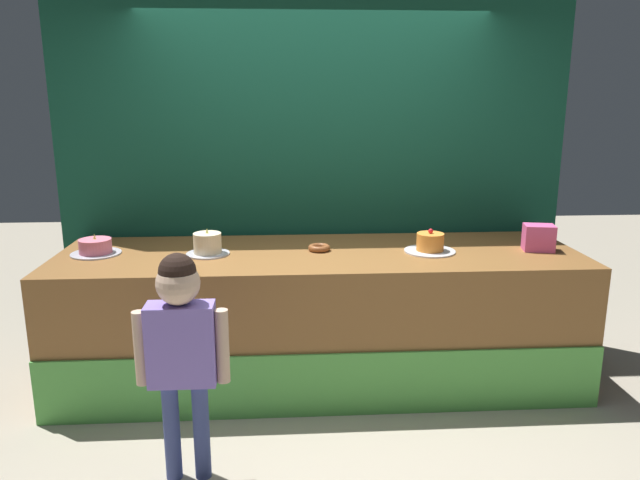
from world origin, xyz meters
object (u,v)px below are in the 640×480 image
(pink_box, at_px, (539,238))
(donut, at_px, (319,248))
(cake_left, at_px, (96,247))
(cake_center, at_px, (208,245))
(cake_right, at_px, (430,244))
(child_figure, at_px, (181,337))

(pink_box, xyz_separation_m, donut, (-1.47, 0.08, -0.07))
(pink_box, bearing_deg, cake_left, 178.37)
(cake_left, height_order, cake_center, cake_center)
(pink_box, distance_m, cake_right, 0.73)
(cake_center, relative_size, cake_right, 0.83)
(child_figure, relative_size, cake_left, 3.72)
(child_figure, bearing_deg, cake_right, 35.10)
(child_figure, relative_size, cake_center, 4.24)
(child_figure, bearing_deg, pink_box, 24.98)
(child_figure, xyz_separation_m, donut, (0.74, 1.11, 0.15))
(donut, distance_m, cake_right, 0.74)
(cake_right, bearing_deg, cake_center, 179.03)
(cake_left, xyz_separation_m, cake_center, (0.73, -0.05, 0.02))
(child_figure, distance_m, donut, 1.35)
(pink_box, bearing_deg, donut, 176.80)
(cake_right, bearing_deg, child_figure, -144.90)
(child_figure, relative_size, pink_box, 6.13)
(cake_left, relative_size, cake_right, 0.95)
(cake_left, distance_m, cake_right, 2.20)
(child_figure, distance_m, cake_center, 1.08)
(cake_left, bearing_deg, child_figure, -56.96)
(cake_center, height_order, cake_right, cake_center)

